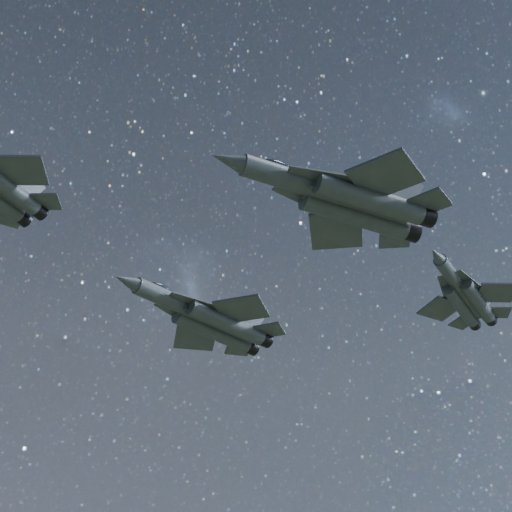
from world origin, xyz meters
TOP-DOWN VIEW (x-y plane):
  - jet_left at (6.18, 13.58)m, footprint 20.33×14.25m
  - jet_right at (2.27, -13.16)m, footprint 20.26×13.98m
  - jet_slot at (25.48, -4.92)m, footprint 15.37×10.08m

SIDE VIEW (x-z plane):
  - jet_right at x=2.27m, z-range 136.88..141.96m
  - jet_left at x=6.18m, z-range 140.23..145.35m
  - jet_slot at x=25.48m, z-range 141.20..145.16m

